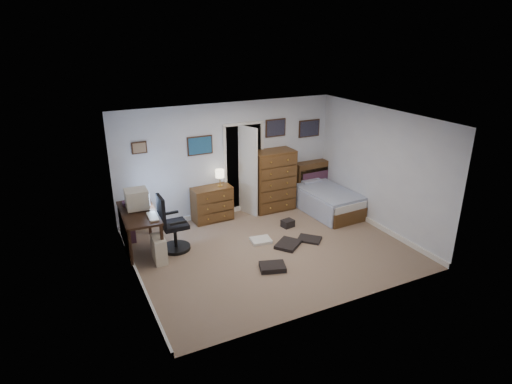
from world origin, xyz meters
TOP-DOWN VIEW (x-y plane):
  - floor at (0.00, 0.00)m, footprint 5.00×4.00m
  - computer_desk at (-2.29, 1.07)m, footprint 0.69×1.39m
  - crt_monitor at (-2.18, 1.22)m, footprint 0.42×0.40m
  - keyboard at (-2.02, 0.72)m, footprint 0.18×0.43m
  - pc_tower at (-2.00, 0.52)m, footprint 0.24×0.45m
  - office_chair at (-1.68, 0.81)m, footprint 0.55×0.55m
  - media_stack at (-2.32, 1.49)m, footprint 0.18×0.18m
  - low_dresser at (-0.51, 1.77)m, footprint 0.87×0.46m
  - table_lamp at (-0.31, 1.77)m, footprint 0.20×0.20m
  - doorway at (0.35, 2.27)m, footprint 0.96×1.12m
  - tall_dresser at (0.97, 1.75)m, footprint 0.96×0.57m
  - headboard_bookcase at (2.19, 1.86)m, footprint 1.07×0.31m
  - bed at (1.99, 1.08)m, footprint 1.03×1.81m
  - wall_posters at (0.57, 1.98)m, footprint 4.38×0.04m
  - floor_clutter at (0.26, -0.01)m, footprint 1.71×1.72m

SIDE VIEW (x-z plane):
  - floor at x=0.00m, z-range -0.02..0.00m
  - floor_clutter at x=0.26m, z-range -0.04..0.12m
  - pc_tower at x=-2.00m, z-range 0.00..0.47m
  - bed at x=1.99m, z-range -0.02..0.56m
  - low_dresser at x=-0.51m, z-range 0.00..0.76m
  - media_stack at x=-2.32m, z-range 0.00..0.86m
  - office_chair at x=-1.68m, z-range -0.13..0.99m
  - headboard_bookcase at x=2.19m, z-range 0.03..0.98m
  - computer_desk at x=-2.29m, z-range 0.21..1.00m
  - tall_dresser at x=0.97m, z-range 0.00..1.40m
  - keyboard at x=-2.02m, z-range 0.79..0.82m
  - crt_monitor at x=-2.18m, z-range 0.80..1.17m
  - doorway at x=0.35m, z-range -0.02..2.03m
  - table_lamp at x=-0.31m, z-range 0.84..1.21m
  - wall_posters at x=0.57m, z-range 1.45..2.05m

